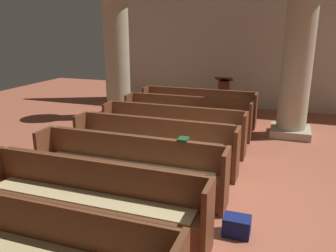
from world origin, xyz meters
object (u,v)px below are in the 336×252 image
object	(u,v)px
pew_row_3	(154,143)
hymn_book	(183,139)
pew_row_5	(90,197)
pew_row_6	(29,248)
pew_row_4	(128,165)
pillar_aisle_side	(298,57)
lectern	(223,98)
pew_row_2	(173,127)
kneeler_box_navy	(237,226)
pew_row_0	(198,105)
pew_row_1	(187,115)
pillar_far_side	(117,52)

from	to	relation	value
pew_row_3	hymn_book	size ratio (longest dim) A/B	16.05
pew_row_5	pew_row_6	bearing A→B (deg)	-90.00
pew_row_4	hymn_book	size ratio (longest dim) A/B	16.05
pillar_aisle_side	lectern	size ratio (longest dim) A/B	3.19
pew_row_2	pew_row_3	world-z (taller)	same
pew_row_3	kneeler_box_navy	bearing A→B (deg)	-42.92
pew_row_0	pew_row_2	bearing A→B (deg)	-90.00
pew_row_1	pew_row_3	size ratio (longest dim) A/B	1.00
pew_row_4	kneeler_box_navy	distance (m)	1.82
pillar_far_side	lectern	distance (m)	3.29
pew_row_5	pillar_aisle_side	bearing A→B (deg)	64.98
pew_row_5	hymn_book	size ratio (longest dim) A/B	16.05
pew_row_3	kneeler_box_navy	distance (m)	2.36
pew_row_2	pew_row_1	bearing A→B (deg)	90.00
pew_row_5	hymn_book	world-z (taller)	hymn_book
pew_row_2	lectern	bearing A→B (deg)	82.70
pew_row_5	pillar_aisle_side	size ratio (longest dim) A/B	0.86
pillar_far_side	hymn_book	size ratio (longest dim) A/B	18.59
pew_row_0	hymn_book	world-z (taller)	hymn_book
pew_row_3	hymn_book	distance (m)	1.25
pew_row_2	hymn_book	bearing A→B (deg)	-67.35
pillar_far_side	lectern	world-z (taller)	pillar_far_side
hymn_book	pew_row_4	bearing A→B (deg)	-166.39
pew_row_4	hymn_book	distance (m)	0.93
pew_row_3	lectern	distance (m)	4.43
pew_row_5	pew_row_6	size ratio (longest dim) A/B	1.00
pew_row_2	pew_row_6	distance (m)	4.21
pew_row_6	pillar_far_side	bearing A→B (deg)	109.92
pew_row_3	pillar_aisle_side	world-z (taller)	pillar_aisle_side
pew_row_4	kneeler_box_navy	size ratio (longest dim) A/B	9.15
pew_row_0	hymn_book	xyz separation A→B (m)	(0.80, -4.02, 0.43)
pillar_aisle_side	pew_row_3	bearing A→B (deg)	-129.10
pillar_aisle_side	pew_row_5	bearing A→B (deg)	-115.02
pew_row_1	pillar_far_side	xyz separation A→B (m)	(-2.26, 0.97, 1.32)
pew_row_1	pew_row_5	distance (m)	4.21
pew_row_5	kneeler_box_navy	distance (m)	1.82
lectern	kneeler_box_navy	world-z (taller)	lectern
pew_row_6	pillar_aisle_side	size ratio (longest dim) A/B	0.86
pew_row_0	pillar_far_side	bearing A→B (deg)	-177.92
pew_row_0	pew_row_5	bearing A→B (deg)	-90.00
pew_row_0	pillar_aisle_side	xyz separation A→B (m)	(2.31, -0.32, 1.32)
pew_row_0	hymn_book	size ratio (longest dim) A/B	16.05
pew_row_2	pillar_aisle_side	world-z (taller)	pillar_aisle_side
pew_row_3	pew_row_4	size ratio (longest dim) A/B	1.00
pew_row_2	kneeler_box_navy	distance (m)	3.16
pew_row_6	hymn_book	bearing A→B (deg)	70.86
pillar_aisle_side	pillar_far_side	size ratio (longest dim) A/B	1.00
pew_row_2	pillar_far_side	world-z (taller)	pillar_far_side
pew_row_0	pew_row_6	world-z (taller)	same
kneeler_box_navy	pew_row_6	bearing A→B (deg)	-137.42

